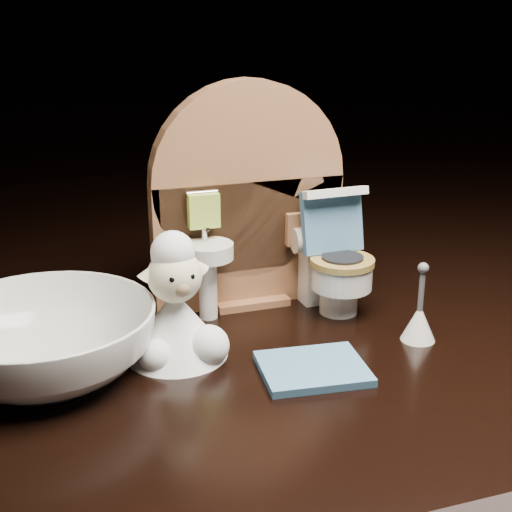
{
  "coord_description": "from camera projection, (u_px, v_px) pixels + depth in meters",
  "views": [
    {
      "loc": [
        -0.14,
        -0.37,
        0.19
      ],
      "look_at": [
        -0.01,
        0.03,
        0.05
      ],
      "focal_mm": 50.0,
      "sensor_mm": 36.0,
      "label": 1
    }
  ],
  "objects": [
    {
      "name": "plush_lamb",
      "position": [
        177.0,
        314.0,
        0.41
      ],
      "size": [
        0.06,
        0.06,
        0.08
      ],
      "rotation": [
        0.0,
        0.0,
        0.1
      ],
      "color": "white",
      "rests_on": "ground"
    },
    {
      "name": "toy_toilet",
      "position": [
        335.0,
        266.0,
        0.47
      ],
      "size": [
        0.04,
        0.05,
        0.08
      ],
      "rotation": [
        0.0,
        0.0,
        0.03
      ],
      "color": "white",
      "rests_on": "ground"
    },
    {
      "name": "bath_mat",
      "position": [
        313.0,
        369.0,
        0.4
      ],
      "size": [
        0.06,
        0.05,
        0.0
      ],
      "primitive_type": "cube",
      "rotation": [
        0.0,
        0.0,
        -0.1
      ],
      "color": "teal",
      "rests_on": "ground"
    },
    {
      "name": "backdrop_panel",
      "position": [
        247.0,
        210.0,
        0.47
      ],
      "size": [
        0.13,
        0.05,
        0.15
      ],
      "color": "#8F5B3A",
      "rests_on": "ground"
    },
    {
      "name": "toilet_brush",
      "position": [
        419.0,
        320.0,
        0.43
      ],
      "size": [
        0.02,
        0.02,
        0.05
      ],
      "color": "white",
      "rests_on": "ground"
    },
    {
      "name": "ceramic_bowl",
      "position": [
        45.0,
        342.0,
        0.39
      ],
      "size": [
        0.13,
        0.13,
        0.04
      ],
      "primitive_type": "imported",
      "rotation": [
        0.0,
        0.0,
        0.06
      ],
      "color": "white",
      "rests_on": "ground"
    }
  ]
}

